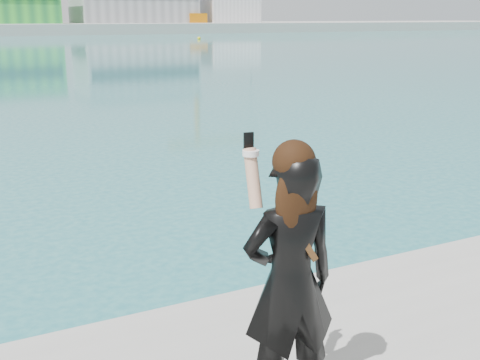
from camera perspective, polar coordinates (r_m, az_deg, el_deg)
The scene contains 3 objects.
ancillary_shed at distance 144.57m, azimuth -1.14°, elevation 15.90°, with size 12.00×10.00×6.00m, color silver.
buoy_near at distance 93.52m, azimuth -3.91°, elevation 13.16°, with size 0.50×0.50×0.50m, color yellow.
woman at distance 3.92m, azimuth 4.76°, elevation -9.02°, with size 0.69×0.50×1.85m.
Camera 1 is at (-1.83, -3.71, 3.34)m, focal length 45.00 mm.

